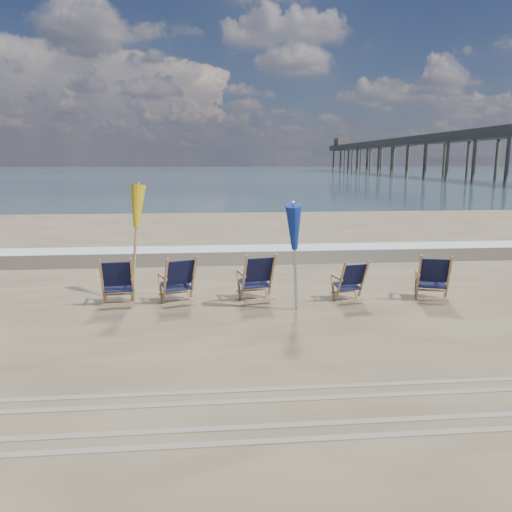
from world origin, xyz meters
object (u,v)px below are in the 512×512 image
at_px(umbrella_yellow, 133,213).
at_px(fishing_pier, 441,150).
at_px(umbrella_blue, 296,230).
at_px(beach_chair_3, 364,281).
at_px(beach_chair_4, 448,279).
at_px(beach_chair_2, 272,277).
at_px(beach_chair_0, 132,282).
at_px(beach_chair_1, 193,279).

distance_m(umbrella_yellow, fishing_pier, 82.59).
bearing_deg(umbrella_blue, beach_chair_3, 21.91).
relative_size(beach_chair_3, fishing_pier, 0.01).
height_order(beach_chair_4, umbrella_yellow, umbrella_yellow).
distance_m(beach_chair_4, umbrella_blue, 3.42).
relative_size(beach_chair_2, umbrella_yellow, 0.44).
height_order(beach_chair_0, umbrella_yellow, umbrella_yellow).
height_order(beach_chair_2, beach_chair_4, beach_chair_2).
bearing_deg(umbrella_yellow, umbrella_blue, -19.39).
height_order(beach_chair_3, umbrella_yellow, umbrella_yellow).
xyz_separation_m(beach_chair_1, beach_chair_4, (5.16, -0.49, -0.00)).
relative_size(beach_chair_4, fishing_pier, 0.01).
bearing_deg(umbrella_blue, fishing_pier, 62.90).
relative_size(beach_chair_0, beach_chair_4, 1.00).
relative_size(umbrella_yellow, fishing_pier, 0.02).
xyz_separation_m(beach_chair_0, umbrella_blue, (3.14, -0.74, 1.10)).
relative_size(beach_chair_2, fishing_pier, 0.01).
bearing_deg(beach_chair_4, beach_chair_0, 13.88).
distance_m(beach_chair_1, umbrella_yellow, 1.80).
bearing_deg(umbrella_blue, umbrella_yellow, 160.61).
distance_m(beach_chair_2, umbrella_blue, 1.41).
relative_size(beach_chair_2, beach_chair_4, 1.02).
bearing_deg(beach_chair_0, beach_chair_1, 179.14).
bearing_deg(fishing_pier, umbrella_yellow, -119.37).
height_order(beach_chair_1, fishing_pier, fishing_pier).
height_order(beach_chair_1, beach_chair_2, beach_chair_2).
xyz_separation_m(beach_chair_0, fishing_pier, (40.51, 72.29, 4.13)).
bearing_deg(beach_chair_3, fishing_pier, -126.69).
bearing_deg(umbrella_blue, beach_chair_1, 156.60).
relative_size(beach_chair_0, umbrella_yellow, 0.43).
relative_size(beach_chair_3, beach_chair_4, 0.88).
relative_size(beach_chair_1, beach_chair_3, 1.13).
xyz_separation_m(beach_chair_2, umbrella_yellow, (-2.78, 0.27, 1.33)).
height_order(beach_chair_0, beach_chair_1, beach_chair_0).
bearing_deg(beach_chair_3, beach_chair_4, 160.56).
distance_m(beach_chair_2, beach_chair_3, 1.88).
relative_size(beach_chair_2, umbrella_blue, 0.49).
relative_size(beach_chair_0, umbrella_blue, 0.48).
height_order(beach_chair_4, umbrella_blue, umbrella_blue).
height_order(beach_chair_1, beach_chair_4, same).
relative_size(beach_chair_0, beach_chair_3, 1.14).
xyz_separation_m(beach_chair_3, fishing_pier, (35.84, 72.41, 4.19)).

